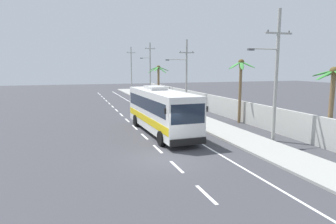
{
  "coord_description": "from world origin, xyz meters",
  "views": [
    {
      "loc": [
        -5.23,
        -15.94,
        5.36
      ],
      "look_at": [
        2.23,
        6.84,
        1.7
      ],
      "focal_mm": 31.53,
      "sensor_mm": 36.0,
      "label": 1
    }
  ],
  "objects": [
    {
      "name": "utility_pole_distant",
      "position": [
        8.32,
        53.09,
        5.18
      ],
      "size": [
        2.1,
        0.24,
        9.97
      ],
      "color": "#9E9E99",
      "rests_on": "ground"
    },
    {
      "name": "utility_pole_nearest",
      "position": [
        8.54,
        1.67,
        4.95
      ],
      "size": [
        3.49,
        0.24,
        9.36
      ],
      "color": "#9E9E99",
      "rests_on": "ground"
    },
    {
      "name": "palm_third",
      "position": [
        10.95,
        -1.04,
        3.85
      ],
      "size": [
        2.69,
        2.7,
        5.39
      ],
      "color": "brown",
      "rests_on": "ground"
    },
    {
      "name": "pedestrian_near_kerb",
      "position": [
        7.05,
        17.29,
        1.08
      ],
      "size": [
        0.36,
        0.36,
        1.79
      ],
      "rotation": [
        0.0,
        0.0,
        6.17
      ],
      "color": "black",
      "rests_on": "sidewalk_kerb"
    },
    {
      "name": "utility_pole_far",
      "position": [
        8.33,
        35.95,
        5.11
      ],
      "size": [
        2.78,
        0.24,
        9.67
      ],
      "color": "#9E9E99",
      "rests_on": "ground"
    },
    {
      "name": "utility_pole_mid",
      "position": [
        8.48,
        18.81,
        4.63
      ],
      "size": [
        3.78,
        0.24,
        8.73
      ],
      "color": "#9E9E99",
      "rests_on": "ground"
    },
    {
      "name": "ground_plane",
      "position": [
        0.0,
        0.0,
        0.0
      ],
      "size": [
        160.0,
        160.0,
        0.0
      ],
      "primitive_type": "plane",
      "color": "#3A3A3F"
    },
    {
      "name": "pedestrian_midwalk",
      "position": [
        6.97,
        21.6,
        1.02
      ],
      "size": [
        0.36,
        0.36,
        1.68
      ],
      "rotation": [
        0.0,
        0.0,
        3.6
      ],
      "color": "red",
      "rests_on": "sidewalk_kerb"
    },
    {
      "name": "boundary_wall",
      "position": [
        10.6,
        14.0,
        1.04
      ],
      "size": [
        0.24,
        60.0,
        2.08
      ],
      "primitive_type": "cube",
      "color": "#B2B2AD",
      "rests_on": "ground"
    },
    {
      "name": "lane_markings",
      "position": [
        2.05,
        14.37,
        0.0
      ],
      "size": [
        3.47,
        71.0,
        0.01
      ],
      "color": "white",
      "rests_on": "ground"
    },
    {
      "name": "coach_bus_foreground",
      "position": [
        1.59,
        6.87,
        1.95
      ],
      "size": [
        3.22,
        11.33,
        3.75
      ],
      "color": "silver",
      "rests_on": "ground"
    },
    {
      "name": "sidewalk_kerb",
      "position": [
        6.8,
        10.0,
        0.07
      ],
      "size": [
        3.2,
        90.0,
        0.14
      ],
      "primitive_type": "cube",
      "color": "#999993",
      "rests_on": "ground"
    },
    {
      "name": "palm_second",
      "position": [
        10.13,
        8.72,
        4.43
      ],
      "size": [
        2.86,
        2.63,
        6.12
      ],
      "color": "brown",
      "rests_on": "ground"
    },
    {
      "name": "motorcycle_beside_bus",
      "position": [
        3.66,
        15.48,
        0.65
      ],
      "size": [
        0.56,
        1.96,
        1.59
      ],
      "color": "black",
      "rests_on": "ground"
    },
    {
      "name": "palm_nearest",
      "position": [
        8.45,
        30.94,
        3.91
      ],
      "size": [
        3.71,
        3.46,
        5.65
      ],
      "color": "brown",
      "rests_on": "ground"
    }
  ]
}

